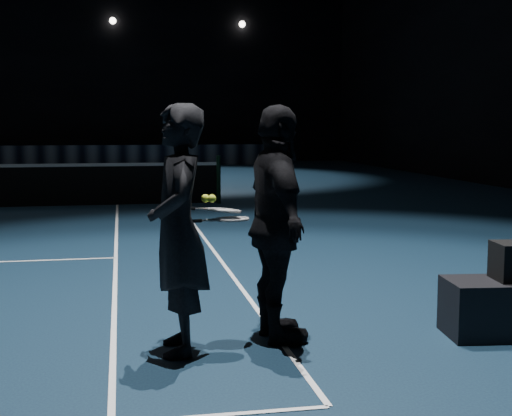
% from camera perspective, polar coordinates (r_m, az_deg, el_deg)
% --- Properties ---
extents(wall_back, '(30.00, 0.00, 30.00)m').
position_cam_1_polar(wall_back, '(34.53, -18.12, 11.71)').
color(wall_back, black).
rests_on(wall_back, ground).
extents(net_post_right, '(0.10, 0.10, 1.10)m').
position_cam_1_polar(net_post_right, '(16.33, -3.02, 2.29)').
color(net_post_right, black).
rests_on(net_post_right, floor).
extents(sponsor_backdrop, '(22.00, 0.15, 0.90)m').
position_cam_1_polar(sponsor_backdrop, '(31.94, -18.38, 3.95)').
color(sponsor_backdrop, black).
rests_on(sponsor_backdrop, floor).
extents(fixtures_far, '(20.00, 0.30, 0.30)m').
position_cam_1_polar(fixtures_far, '(34.51, -18.26, 14.22)').
color(fixtures_far, white).
rests_on(fixtures_far, wall_back).
extents(player_a, '(0.48, 0.73, 1.98)m').
position_cam_1_polar(player_a, '(5.63, -6.26, -1.74)').
color(player_a, black).
rests_on(player_a, floor).
extents(player_b, '(0.54, 1.18, 1.98)m').
position_cam_1_polar(player_b, '(5.91, 1.71, -1.31)').
color(player_b, black).
rests_on(player_b, floor).
extents(racket_lower, '(0.71, 0.34, 0.03)m').
position_cam_1_polar(racket_lower, '(5.76, -1.95, -0.90)').
color(racket_lower, black).
rests_on(racket_lower, player_a).
extents(racket_upper, '(0.71, 0.39, 0.10)m').
position_cam_1_polar(racket_upper, '(5.77, -2.55, -0.19)').
color(racket_upper, black).
rests_on(racket_upper, player_b).
extents(tennis_balls, '(0.12, 0.10, 0.12)m').
position_cam_1_polar(tennis_balls, '(5.68, -3.82, 0.93)').
color(tennis_balls, '#D1EE32').
rests_on(tennis_balls, racket_upper).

